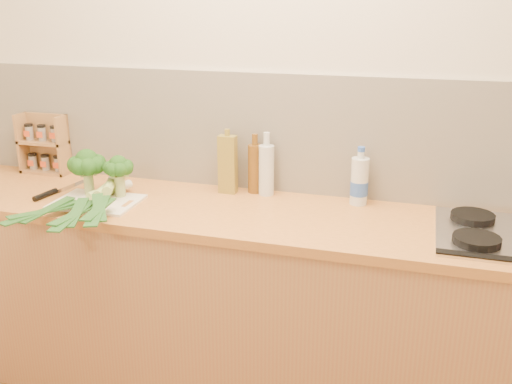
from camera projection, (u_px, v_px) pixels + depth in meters
The scene contains 14 objects.
room_shell at pixel (273, 133), 2.58m from camera, with size 3.50×3.50×3.50m.
counter at pixel (255, 305), 2.54m from camera, with size 3.20×0.62×0.90m.
chopping_board at pixel (97, 202), 2.49m from camera, with size 0.36×0.27×0.01m, color silver.
broccoli_left at pixel (87, 164), 2.54m from camera, with size 0.17×0.17×0.21m.
broccoli_right at pixel (119, 168), 2.51m from camera, with size 0.13×0.14×0.19m.
leek_front at pixel (86, 198), 2.45m from camera, with size 0.26×0.62×0.04m.
leek_mid at pixel (96, 196), 2.42m from camera, with size 0.17×0.66×0.04m.
leek_back at pixel (106, 193), 2.40m from camera, with size 0.28×0.60×0.04m.
chefs_knife at pixel (52, 193), 2.60m from camera, with size 0.08×0.34×0.02m.
spice_rack at pixel (45, 147), 2.90m from camera, with size 0.25×0.10×0.30m.
oil_tin at pixel (228, 164), 2.59m from camera, with size 0.08×0.05×0.30m.
glass_bottle at pixel (266, 169), 2.57m from camera, with size 0.07×0.07×0.29m.
amber_bottle at pixel (255, 168), 2.60m from camera, with size 0.06×0.06×0.27m.
water_bottle at pixel (359, 182), 2.45m from camera, with size 0.08×0.08×0.24m.
Camera 1 is at (0.65, -0.95, 1.74)m, focal length 40.00 mm.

